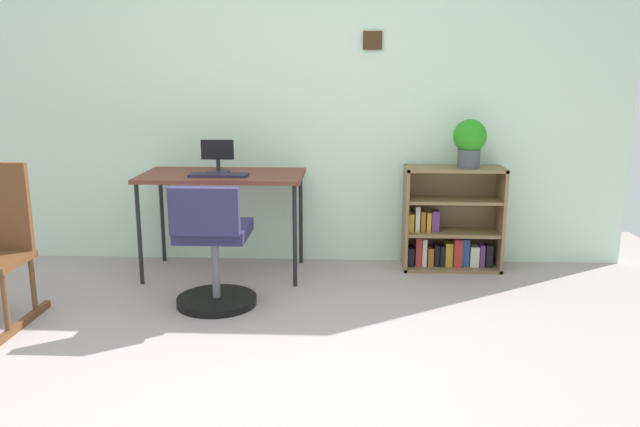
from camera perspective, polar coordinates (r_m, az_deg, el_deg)
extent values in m
plane|color=#A19594|center=(3.20, -6.00, -15.08)|extent=(6.24, 6.24, 0.00)
cube|color=silver|center=(4.97, -2.63, 9.44)|extent=(5.20, 0.10, 2.41)
cube|color=#3D2714|center=(4.89, 4.78, 15.34)|extent=(0.14, 0.02, 0.13)
cube|color=brown|center=(4.67, -8.80, 3.41)|extent=(1.18, 0.64, 0.03)
cylinder|color=black|center=(4.63, -16.02, -1.84)|extent=(0.03, 0.03, 0.73)
cylinder|color=black|center=(4.40, -2.29, -2.07)|extent=(0.03, 0.03, 0.73)
cylinder|color=black|center=(5.14, -14.08, -0.28)|extent=(0.03, 0.03, 0.73)
cylinder|color=black|center=(4.94, -1.74, -0.42)|extent=(0.03, 0.03, 0.73)
cylinder|color=#262628|center=(4.72, -9.17, 3.76)|extent=(0.17, 0.17, 0.01)
cylinder|color=#262628|center=(4.72, -9.19, 4.35)|extent=(0.03, 0.03, 0.09)
cube|color=black|center=(4.69, -9.26, 5.72)|extent=(0.24, 0.02, 0.14)
cube|color=#272237|center=(4.55, -9.14, 3.45)|extent=(0.42, 0.14, 0.02)
cylinder|color=black|center=(4.21, -9.31, -7.77)|extent=(0.52, 0.52, 0.05)
cylinder|color=slate|center=(4.14, -9.42, -4.82)|extent=(0.05, 0.05, 0.41)
cube|color=#2A284D|center=(4.07, -9.55, -1.56)|extent=(0.44, 0.44, 0.08)
cube|color=#2A284D|center=(3.79, -10.43, 0.19)|extent=(0.42, 0.07, 0.29)
cube|color=brown|center=(4.21, -25.27, -8.91)|extent=(0.04, 0.64, 0.04)
cylinder|color=brown|center=(4.02, -26.58, -7.19)|extent=(0.03, 0.03, 0.34)
cylinder|color=brown|center=(4.28, -24.53, -5.79)|extent=(0.03, 0.03, 0.34)
cube|color=olive|center=(4.86, 7.74, -0.40)|extent=(0.02, 0.30, 0.79)
cube|color=olive|center=(4.98, 15.95, -0.47)|extent=(0.02, 0.30, 0.79)
cube|color=olive|center=(4.84, 12.10, 3.97)|extent=(0.74, 0.30, 0.02)
cube|color=olive|center=(5.01, 11.69, -4.70)|extent=(0.74, 0.30, 0.02)
cube|color=olive|center=(5.04, 11.65, -0.08)|extent=(0.74, 0.02, 0.79)
cube|color=olive|center=(4.93, 11.83, -1.68)|extent=(0.69, 0.28, 0.02)
cube|color=olive|center=(4.88, 11.97, 1.19)|extent=(0.69, 0.28, 0.02)
cube|color=black|center=(4.93, 8.18, -3.81)|extent=(0.05, 0.12, 0.14)
cube|color=#B22D28|center=(4.93, 8.88, -3.38)|extent=(0.05, 0.10, 0.22)
cube|color=beige|center=(4.93, 9.39, -3.43)|extent=(0.03, 0.10, 0.21)
cube|color=#99591E|center=(4.95, 9.93, -3.82)|extent=(0.04, 0.11, 0.14)
cube|color=black|center=(4.95, 10.48, -3.69)|extent=(0.03, 0.10, 0.16)
cube|color=black|center=(4.96, 10.96, -3.72)|extent=(0.03, 0.11, 0.16)
cube|color=#B79323|center=(4.96, 11.54, -3.60)|extent=(0.06, 0.09, 0.18)
cube|color=#B22D28|center=(4.97, 12.28, -3.41)|extent=(0.06, 0.13, 0.22)
cube|color=#1E478C|center=(4.98, 12.98, -3.42)|extent=(0.05, 0.09, 0.21)
cube|color=beige|center=(5.00, 13.73, -3.73)|extent=(0.07, 0.10, 0.16)
cube|color=#593372|center=(5.01, 14.38, -3.65)|extent=(0.04, 0.11, 0.17)
cube|color=black|center=(5.02, 14.98, -3.66)|extent=(0.05, 0.10, 0.17)
cube|color=#B79323|center=(4.86, 8.22, -0.75)|extent=(0.04, 0.13, 0.14)
cube|color=beige|center=(4.86, 8.79, -0.45)|extent=(0.03, 0.10, 0.19)
cube|color=#99591E|center=(4.87, 9.28, -0.66)|extent=(0.04, 0.10, 0.16)
cube|color=#B79323|center=(4.88, 9.77, -0.71)|extent=(0.03, 0.11, 0.15)
cube|color=#593372|center=(4.88, 10.35, -0.65)|extent=(0.06, 0.10, 0.16)
cylinder|color=#474C51|center=(4.82, 13.30, 4.87)|extent=(0.16, 0.16, 0.14)
sphere|color=#28921C|center=(4.80, 13.40, 6.85)|extent=(0.24, 0.24, 0.24)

